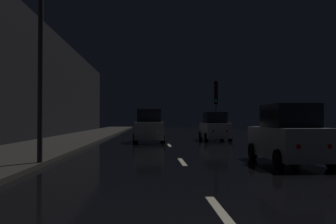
{
  "coord_description": "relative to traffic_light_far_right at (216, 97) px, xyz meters",
  "views": [
    {
      "loc": [
        -1.13,
        -2.61,
        1.46
      ],
      "look_at": [
        0.01,
        19.43,
        1.95
      ],
      "focal_mm": 38.06,
      "sensor_mm": 36.0,
      "label": 1
    }
  ],
  "objects": [
    {
      "name": "sidewalk_left",
      "position": [
        -10.94,
        -1.81,
        -3.28
      ],
      "size": [
        4.4,
        84.0,
        0.15
      ],
      "primitive_type": "cube",
      "color": "#33302D",
      "rests_on": "ground"
    },
    {
      "name": "traffic_light_far_right",
      "position": [
        0.0,
        0.0,
        0.0
      ],
      "size": [
        0.36,
        0.48,
        4.64
      ],
      "rotation": [
        0.0,
        0.0,
        -1.76
      ],
      "color": "#38383A",
      "rests_on": "ground"
    },
    {
      "name": "building_facade_left",
      "position": [
        -13.54,
        -5.31,
        0.96
      ],
      "size": [
        0.8,
        63.0,
        8.61
      ],
      "primitive_type": "cube",
      "color": "black",
      "rests_on": "ground"
    },
    {
      "name": "streetlamp_overhead",
      "position": [
        -8.38,
        -17.73,
        1.51
      ],
      "size": [
        1.7,
        0.44,
        7.35
      ],
      "color": "#2D2D30",
      "rests_on": "ground"
    },
    {
      "name": "lane_centerline",
      "position": [
        -4.32,
        -9.29,
        -3.35
      ],
      "size": [
        0.16,
        28.67,
        0.01
      ],
      "color": "beige",
      "rests_on": "ground"
    },
    {
      "name": "car_approaching_headlights",
      "position": [
        -5.48,
        -5.44,
        -2.36
      ],
      "size": [
        1.98,
        4.29,
        2.16
      ],
      "rotation": [
        0.0,
        0.0,
        -1.57
      ],
      "color": "silver",
      "rests_on": "ground"
    },
    {
      "name": "car_parked_right_near",
      "position": [
        -0.8,
        -17.19,
        -2.44
      ],
      "size": [
        1.82,
        3.94,
        1.99
      ],
      "rotation": [
        0.0,
        0.0,
        1.57
      ],
      "color": "#A5A8AD",
      "rests_on": "ground"
    },
    {
      "name": "car_parked_right_far",
      "position": [
        -0.8,
        -3.68,
        -2.43
      ],
      "size": [
        1.84,
        3.98,
        2.0
      ],
      "rotation": [
        0.0,
        0.0,
        1.57
      ],
      "color": "silver",
      "rests_on": "ground"
    },
    {
      "name": "ground",
      "position": [
        -4.32,
        -1.81,
        -3.36
      ],
      "size": [
        25.64,
        84.0,
        0.02
      ],
      "primitive_type": "cube",
      "color": "black"
    }
  ]
}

